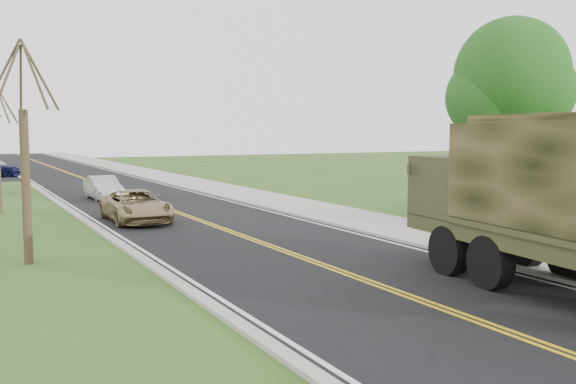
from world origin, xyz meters
TOP-DOWN VIEW (x-y plane):
  - ground at (0.00, 0.00)m, footprint 160.00×160.00m
  - road at (0.00, 40.00)m, footprint 8.00×120.00m
  - curb_right at (4.15, 40.00)m, footprint 0.30×120.00m
  - sidewalk_right at (5.90, 40.00)m, footprint 3.20×120.00m
  - curb_left at (-4.15, 40.00)m, footprint 0.30×120.00m
  - leafy_tree at (11.00, 10.01)m, footprint 4.83×4.50m
  - bare_tree_a at (-7.00, 10.00)m, footprint 1.93×2.26m
  - military_truck at (3.17, 0.99)m, footprint 3.65×8.29m
  - suv_champagne at (-2.34, 16.66)m, footprint 2.15×4.62m
  - sedan_silver at (-1.76, 25.70)m, footprint 1.43×3.82m
  - pickup_navy at (10.04, 9.99)m, footprint 5.92×3.10m

SIDE VIEW (x-z plane):
  - ground at x=0.00m, z-range 0.00..0.00m
  - road at x=0.00m, z-range 0.00..0.01m
  - sidewalk_right at x=5.90m, z-range 0.00..0.10m
  - curb_left at x=-4.15m, z-range 0.00..0.10m
  - curb_right at x=4.15m, z-range 0.00..0.12m
  - sedan_silver at x=-1.76m, z-range 0.00..1.24m
  - suv_champagne at x=-2.34m, z-range 0.00..1.28m
  - pickup_navy at x=10.04m, z-range 0.00..1.64m
  - military_truck at x=3.17m, z-range 0.29..4.30m
  - bare_tree_a at x=-7.00m, z-range -0.41..5.66m
  - leafy_tree at x=11.00m, z-range 1.44..9.54m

